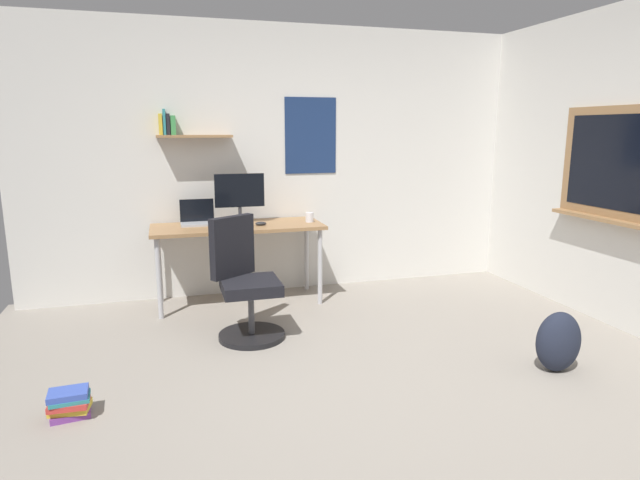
% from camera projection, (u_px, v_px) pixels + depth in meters
% --- Properties ---
extents(ground_plane, '(5.20, 5.20, 0.00)m').
position_uv_depth(ground_plane, '(369.00, 398.00, 3.27)').
color(ground_plane, gray).
rests_on(ground_plane, ground).
extents(wall_back, '(5.00, 0.30, 2.60)m').
position_uv_depth(wall_back, '(281.00, 161.00, 5.31)').
color(wall_back, silver).
rests_on(wall_back, ground).
extents(desk, '(1.56, 0.61, 0.75)m').
position_uv_depth(desk, '(238.00, 233.00, 4.94)').
color(desk, '#997047').
rests_on(desk, ground).
extents(office_chair, '(0.56, 0.57, 0.95)m').
position_uv_depth(office_chair, '(245.00, 287.00, 4.17)').
color(office_chair, black).
rests_on(office_chair, ground).
extents(laptop, '(0.31, 0.21, 0.23)m').
position_uv_depth(laptop, '(198.00, 218.00, 4.96)').
color(laptop, '#ADAFB5').
rests_on(laptop, desk).
extents(monitor_primary, '(0.46, 0.17, 0.46)m').
position_uv_depth(monitor_primary, '(240.00, 194.00, 4.97)').
color(monitor_primary, '#38383D').
rests_on(monitor_primary, desk).
extents(keyboard, '(0.37, 0.13, 0.02)m').
position_uv_depth(keyboard, '(230.00, 226.00, 4.83)').
color(keyboard, black).
rests_on(keyboard, desk).
extents(computer_mouse, '(0.10, 0.06, 0.03)m').
position_uv_depth(computer_mouse, '(261.00, 224.00, 4.91)').
color(computer_mouse, '#262628').
rests_on(computer_mouse, desk).
extents(coffee_mug, '(0.08, 0.08, 0.09)m').
position_uv_depth(coffee_mug, '(310.00, 217.00, 5.08)').
color(coffee_mug, silver).
rests_on(coffee_mug, desk).
extents(backpack, '(0.32, 0.22, 0.42)m').
position_uv_depth(backpack, '(559.00, 342.00, 3.60)').
color(backpack, '#1E2333').
rests_on(backpack, ground).
extents(book_stack_on_floor, '(0.23, 0.19, 0.17)m').
position_uv_depth(book_stack_on_floor, '(70.00, 404.00, 3.03)').
color(book_stack_on_floor, '#7A3D99').
rests_on(book_stack_on_floor, ground).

